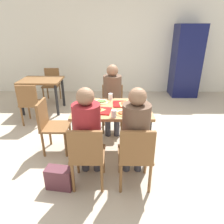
{
  "coord_description": "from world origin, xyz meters",
  "views": [
    {
      "loc": [
        0.03,
        -2.7,
        1.84
      ],
      "look_at": [
        0.0,
        0.0,
        0.67
      ],
      "focal_mm": 31.96,
      "sensor_mm": 36.0,
      "label": 1
    }
  ],
  "objects_px": {
    "chair_left_end": "(50,123)",
    "chair_far_side": "(112,104)",
    "plastic_cup_c": "(82,103)",
    "background_chair_near": "(30,102)",
    "person_in_red": "(87,129)",
    "pizza_slice_d": "(124,113)",
    "condiment_bottle": "(89,97)",
    "background_chair_far": "(52,82)",
    "paper_plate_center": "(101,102)",
    "chair_near_left": "(87,154)",
    "pizza_slice_b": "(124,103)",
    "plastic_cup_b": "(114,114)",
    "handbag": "(60,178)",
    "background_table": "(42,85)",
    "paper_plate_near_edge": "(124,113)",
    "foil_bundle": "(79,105)",
    "main_table": "(112,114)",
    "person_in_brown_jacket": "(135,129)",
    "soda_can": "(145,103)",
    "chair_near_right": "(136,154)",
    "pizza_slice_a": "(97,109)",
    "person_far_side": "(112,94)",
    "tray_red_near": "(98,111)",
    "drink_fridge": "(186,62)",
    "pizza_slice_c": "(101,101)",
    "plastic_cup_a": "(110,96)",
    "tray_red_far": "(125,104)"
  },
  "relations": [
    {
      "from": "plastic_cup_c",
      "to": "background_chair_near",
      "type": "height_order",
      "value": "plastic_cup_c"
    },
    {
      "from": "chair_near_left",
      "to": "paper_plate_near_edge",
      "type": "bearing_deg",
      "value": 51.62
    },
    {
      "from": "soda_can",
      "to": "background_chair_near",
      "type": "bearing_deg",
      "value": 156.53
    },
    {
      "from": "main_table",
      "to": "plastic_cup_a",
      "type": "xyz_separation_m",
      "value": [
        -0.03,
        0.34,
        0.15
      ]
    },
    {
      "from": "tray_red_near",
      "to": "pizza_slice_a",
      "type": "relative_size",
      "value": 1.78
    },
    {
      "from": "foil_bundle",
      "to": "condiment_bottle",
      "type": "bearing_deg",
      "value": 65.2
    },
    {
      "from": "chair_near_left",
      "to": "tray_red_far",
      "type": "bearing_deg",
      "value": 62.36
    },
    {
      "from": "handbag",
      "to": "background_chair_near",
      "type": "height_order",
      "value": "background_chair_near"
    },
    {
      "from": "condiment_bottle",
      "to": "handbag",
      "type": "distance_m",
      "value": 1.26
    },
    {
      "from": "chair_near_left",
      "to": "pizza_slice_b",
      "type": "xyz_separation_m",
      "value": [
        0.47,
        0.92,
        0.28
      ]
    },
    {
      "from": "plastic_cup_c",
      "to": "background_chair_near",
      "type": "relative_size",
      "value": 0.12
    },
    {
      "from": "tray_red_near",
      "to": "pizza_slice_c",
      "type": "height_order",
      "value": "pizza_slice_c"
    },
    {
      "from": "paper_plate_center",
      "to": "background_chair_near",
      "type": "relative_size",
      "value": 0.26
    },
    {
      "from": "drink_fridge",
      "to": "chair_near_left",
      "type": "bearing_deg",
      "value": -122.0
    },
    {
      "from": "paper_plate_near_edge",
      "to": "foil_bundle",
      "type": "distance_m",
      "value": 0.68
    },
    {
      "from": "pizza_slice_c",
      "to": "plastic_cup_b",
      "type": "height_order",
      "value": "plastic_cup_b"
    },
    {
      "from": "pizza_slice_a",
      "to": "soda_can",
      "type": "xyz_separation_m",
      "value": [
        0.69,
        0.16,
        0.04
      ]
    },
    {
      "from": "pizza_slice_d",
      "to": "plastic_cup_b",
      "type": "height_order",
      "value": "plastic_cup_b"
    },
    {
      "from": "chair_left_end",
      "to": "paper_plate_center",
      "type": "height_order",
      "value": "chair_left_end"
    },
    {
      "from": "plastic_cup_b",
      "to": "plastic_cup_c",
      "type": "bearing_deg",
      "value": 139.67
    },
    {
      "from": "main_table",
      "to": "person_in_brown_jacket",
      "type": "relative_size",
      "value": 0.9
    },
    {
      "from": "tray_red_far",
      "to": "paper_plate_center",
      "type": "bearing_deg",
      "value": 164.49
    },
    {
      "from": "main_table",
      "to": "plastic_cup_b",
      "type": "relative_size",
      "value": 11.22
    },
    {
      "from": "plastic_cup_b",
      "to": "paper_plate_near_edge",
      "type": "bearing_deg",
      "value": 40.89
    },
    {
      "from": "person_far_side",
      "to": "background_table",
      "type": "xyz_separation_m",
      "value": [
        -1.61,
        1.01,
        -0.11
      ]
    },
    {
      "from": "paper_plate_near_edge",
      "to": "plastic_cup_c",
      "type": "distance_m",
      "value": 0.68
    },
    {
      "from": "tray_red_near",
      "to": "plastic_cup_a",
      "type": "xyz_separation_m",
      "value": [
        0.17,
        0.49,
        0.04
      ]
    },
    {
      "from": "chair_near_left",
      "to": "handbag",
      "type": "xyz_separation_m",
      "value": [
        -0.35,
        -0.02,
        -0.35
      ]
    },
    {
      "from": "paper_plate_center",
      "to": "soda_can",
      "type": "xyz_separation_m",
      "value": [
        0.65,
        -0.2,
        0.06
      ]
    },
    {
      "from": "person_in_red",
      "to": "pizza_slice_d",
      "type": "relative_size",
      "value": 5.09
    },
    {
      "from": "pizza_slice_b",
      "to": "background_chair_near",
      "type": "height_order",
      "value": "background_chair_near"
    },
    {
      "from": "background_chair_near",
      "to": "tray_red_near",
      "type": "bearing_deg",
      "value": -37.09
    },
    {
      "from": "background_table",
      "to": "plastic_cup_b",
      "type": "bearing_deg",
      "value": -50.77
    },
    {
      "from": "pizza_slice_c",
      "to": "chair_far_side",
      "type": "bearing_deg",
      "value": 73.16
    },
    {
      "from": "condiment_bottle",
      "to": "background_chair_far",
      "type": "xyz_separation_m",
      "value": [
        -1.24,
        2.17,
        -0.34
      ]
    },
    {
      "from": "person_in_brown_jacket",
      "to": "pizza_slice_a",
      "type": "relative_size",
      "value": 6.15
    },
    {
      "from": "tray_red_near",
      "to": "plastic_cup_c",
      "type": "xyz_separation_m",
      "value": [
        -0.25,
        0.2,
        0.04
      ]
    },
    {
      "from": "chair_near_right",
      "to": "background_chair_near",
      "type": "height_order",
      "value": "same"
    },
    {
      "from": "background_chair_near",
      "to": "chair_left_end",
      "type": "bearing_deg",
      "value": -54.4
    },
    {
      "from": "chair_near_right",
      "to": "pizza_slice_a",
      "type": "height_order",
      "value": "chair_near_right"
    },
    {
      "from": "chair_near_left",
      "to": "person_in_red",
      "type": "height_order",
      "value": "person_in_red"
    },
    {
      "from": "plastic_cup_b",
      "to": "drink_fridge",
      "type": "bearing_deg",
      "value": 58.4
    },
    {
      "from": "main_table",
      "to": "chair_near_left",
      "type": "bearing_deg",
      "value": -109.57
    },
    {
      "from": "soda_can",
      "to": "foil_bundle",
      "type": "xyz_separation_m",
      "value": [
        -0.95,
        -0.04,
        -0.01
      ]
    },
    {
      "from": "chair_left_end",
      "to": "plastic_cup_a",
      "type": "distance_m",
      "value": 1.03
    },
    {
      "from": "chair_near_left",
      "to": "person_in_red",
      "type": "distance_m",
      "value": 0.28
    },
    {
      "from": "chair_left_end",
      "to": "chair_far_side",
      "type": "bearing_deg",
      "value": 39.85
    },
    {
      "from": "main_table",
      "to": "person_in_red",
      "type": "distance_m",
      "value": 0.71
    },
    {
      "from": "person_in_brown_jacket",
      "to": "main_table",
      "type": "bearing_deg",
      "value": 113.37
    },
    {
      "from": "plastic_cup_c",
      "to": "drink_fridge",
      "type": "height_order",
      "value": "drink_fridge"
    }
  ]
}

